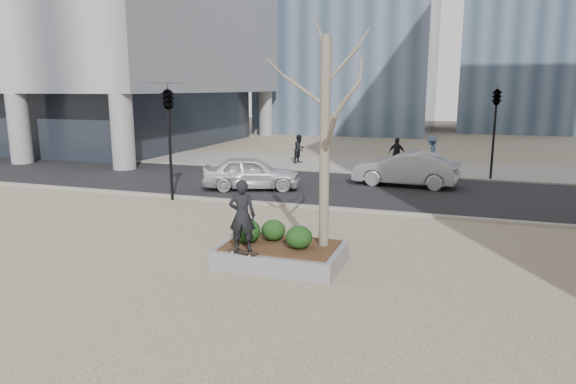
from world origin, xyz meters
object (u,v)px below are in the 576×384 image
(skateboarder, at_px, (242,216))
(police_car, at_px, (252,173))
(planter, at_px, (281,255))
(skateboard, at_px, (243,252))

(skateboarder, relative_size, police_car, 0.41)
(police_car, bearing_deg, skateboarder, -177.58)
(planter, bearing_deg, skateboard, -126.45)
(planter, xyz_separation_m, skateboard, (-0.65, -0.88, 0.26))
(skateboarder, bearing_deg, planter, -140.29)
(skateboard, height_order, police_car, police_car)
(planter, bearing_deg, police_car, 117.06)
(police_car, bearing_deg, planter, -172.04)
(planter, distance_m, police_car, 9.61)
(skateboard, xyz_separation_m, skateboarder, (-0.00, -0.00, 0.89))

